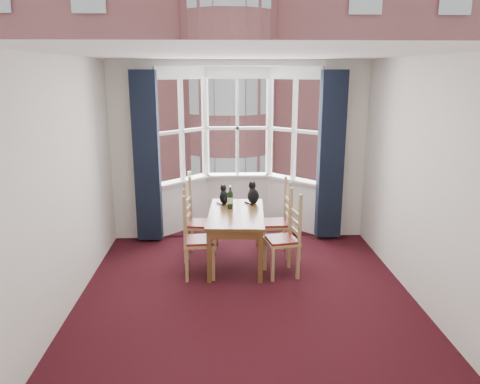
{
  "coord_description": "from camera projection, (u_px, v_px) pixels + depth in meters",
  "views": [
    {
      "loc": [
        -0.28,
        -5.03,
        2.63
      ],
      "look_at": [
        -0.03,
        1.05,
        1.05
      ],
      "focal_mm": 35.0,
      "sensor_mm": 36.0,
      "label": 1
    }
  ],
  "objects": [
    {
      "name": "chair_right_near",
      "position": [
        288.0,
        240.0,
        6.13
      ],
      "size": [
        0.47,
        0.48,
        0.92
      ],
      "color": "#A0814E",
      "rests_on": "floor"
    },
    {
      "name": "wall_near",
      "position": [
        266.0,
        268.0,
        3.01
      ],
      "size": [
        4.0,
        0.0,
        4.0
      ],
      "primitive_type": "plane",
      "rotation": [
        -1.57,
        0.0,
        0.0
      ],
      "color": "silver",
      "rests_on": "floor"
    },
    {
      "name": "candle_tall",
      "position": [
        189.0,
        176.0,
        7.78
      ],
      "size": [
        0.06,
        0.06,
        0.14
      ],
      "primitive_type": "cylinder",
      "color": "white",
      "rests_on": "bay_window"
    },
    {
      "name": "chair_right_far",
      "position": [
        281.0,
        224.0,
        6.79
      ],
      "size": [
        0.42,
        0.43,
        0.92
      ],
      "color": "#A0814E",
      "rests_on": "floor"
    },
    {
      "name": "cat_left",
      "position": [
        224.0,
        196.0,
        6.84
      ],
      "size": [
        0.19,
        0.23,
        0.29
      ],
      "color": "black",
      "rests_on": "dining_table"
    },
    {
      "name": "chair_left_far",
      "position": [
        195.0,
        225.0,
        6.76
      ],
      "size": [
        0.46,
        0.47,
        0.92
      ],
      "color": "#A0814E",
      "rests_on": "floor"
    },
    {
      "name": "bay_window",
      "position": [
        238.0,
        146.0,
        7.84
      ],
      "size": [
        2.76,
        0.94,
        2.8
      ],
      "color": "white",
      "rests_on": "floor"
    },
    {
      "name": "wall_back_pier_right",
      "position": [
        343.0,
        151.0,
        7.42
      ],
      "size": [
        0.7,
        0.12,
        2.8
      ],
      "primitive_type": "cube",
      "color": "silver",
      "rests_on": "floor"
    },
    {
      "name": "curtain_left",
      "position": [
        147.0,
        157.0,
        7.14
      ],
      "size": [
        0.38,
        0.22,
        2.6
      ],
      "primitive_type": "cube",
      "color": "black",
      "rests_on": "floor"
    },
    {
      "name": "tenement_building",
      "position": [
        228.0,
        97.0,
        18.68
      ],
      "size": [
        18.4,
        7.8,
        15.2
      ],
      "color": "#AB5B58",
      "rests_on": "street"
    },
    {
      "name": "street",
      "position": [
        225.0,
        180.0,
        38.23
      ],
      "size": [
        80.0,
        80.0,
        0.0
      ],
      "primitive_type": "plane",
      "color": "#333335",
      "rests_on": "ground"
    },
    {
      "name": "ceiling",
      "position": [
        247.0,
        54.0,
        4.83
      ],
      "size": [
        4.5,
        4.5,
        0.0
      ],
      "primitive_type": "plane",
      "rotation": [
        3.14,
        0.0,
        0.0
      ],
      "color": "white",
      "rests_on": "floor"
    },
    {
      "name": "chair_left_near",
      "position": [
        192.0,
        242.0,
        6.08
      ],
      "size": [
        0.43,
        0.45,
        0.92
      ],
      "color": "#A0814E",
      "rests_on": "floor"
    },
    {
      "name": "curtain_right",
      "position": [
        331.0,
        156.0,
        7.25
      ],
      "size": [
        0.38,
        0.22,
        2.6
      ],
      "primitive_type": "cube",
      "color": "black",
      "rests_on": "floor"
    },
    {
      "name": "wine_bottle",
      "position": [
        230.0,
        199.0,
        6.59
      ],
      "size": [
        0.08,
        0.08,
        0.33
      ],
      "color": "black",
      "rests_on": "dining_table"
    },
    {
      "name": "dining_table",
      "position": [
        236.0,
        219.0,
        6.46
      ],
      "size": [
        0.83,
        1.44,
        0.74
      ],
      "color": "brown",
      "rests_on": "floor"
    },
    {
      "name": "wall_right",
      "position": [
        424.0,
        184.0,
        5.26
      ],
      "size": [
        0.0,
        4.5,
        4.5
      ],
      "primitive_type": "plane",
      "rotation": [
        1.57,
        0.0,
        -1.57
      ],
      "color": "silver",
      "rests_on": "floor"
    },
    {
      "name": "floor",
      "position": [
        246.0,
        300.0,
        5.53
      ],
      "size": [
        4.5,
        4.5,
        0.0
      ],
      "primitive_type": "plane",
      "color": "black",
      "rests_on": "ground"
    },
    {
      "name": "wall_left",
      "position": [
        64.0,
        187.0,
        5.1
      ],
      "size": [
        0.0,
        4.5,
        4.5
      ],
      "primitive_type": "plane",
      "rotation": [
        1.57,
        0.0,
        1.57
      ],
      "color": "silver",
      "rests_on": "floor"
    },
    {
      "name": "cat_right",
      "position": [
        253.0,
        195.0,
        6.87
      ],
      "size": [
        0.2,
        0.26,
        0.33
      ],
      "color": "black",
      "rests_on": "dining_table"
    },
    {
      "name": "wall_back_pier_left",
      "position": [
        134.0,
        152.0,
        7.29
      ],
      "size": [
        0.7,
        0.12,
        2.8
      ],
      "primitive_type": "cube",
      "color": "silver",
      "rests_on": "floor"
    }
  ]
}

